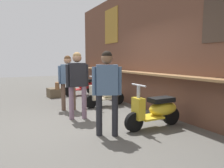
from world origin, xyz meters
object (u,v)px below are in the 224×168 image
(scooter_cream, at_px, (107,94))
(shopper_browsing, at_px, (107,84))
(shopper_passing, at_px, (77,78))
(merchandise_crate, at_px, (54,93))
(scooter_red, at_px, (82,86))
(shopper_with_handbag, at_px, (67,78))
(scooter_yellow, at_px, (157,110))

(scooter_cream, bearing_deg, shopper_browsing, 58.88)
(shopper_passing, height_order, merchandise_crate, shopper_passing)
(scooter_red, bearing_deg, scooter_cream, 87.55)
(shopper_with_handbag, bearing_deg, merchandise_crate, -164.63)
(shopper_with_handbag, relative_size, shopper_passing, 0.96)
(scooter_cream, relative_size, shopper_passing, 0.85)
(scooter_red, relative_size, shopper_browsing, 0.86)
(scooter_red, xyz_separation_m, shopper_with_handbag, (2.23, -1.24, 0.56))
(scooter_red, height_order, shopper_browsing, shopper_browsing)
(shopper_browsing, bearing_deg, scooter_cream, 175.56)
(shopper_browsing, bearing_deg, scooter_yellow, 108.58)
(scooter_red, height_order, merchandise_crate, scooter_red)
(scooter_cream, distance_m, shopper_with_handbag, 1.36)
(scooter_red, xyz_separation_m, scooter_cream, (2.30, -0.00, 0.00))
(scooter_red, height_order, shopper_with_handbag, shopper_with_handbag)
(scooter_red, xyz_separation_m, merchandise_crate, (-0.07, -1.14, -0.21))
(shopper_with_handbag, relative_size, merchandise_crate, 2.89)
(shopper_browsing, height_order, shopper_passing, shopper_passing)
(scooter_yellow, xyz_separation_m, shopper_browsing, (-0.08, -1.16, 0.61))
(scooter_yellow, bearing_deg, shopper_with_handbag, -62.31)
(scooter_red, distance_m, shopper_with_handbag, 2.61)
(shopper_passing, bearing_deg, shopper_browsing, 7.80)
(scooter_cream, xyz_separation_m, scooter_yellow, (2.36, 0.00, 0.00))
(shopper_with_handbag, distance_m, shopper_browsing, 2.36)
(merchandise_crate, bearing_deg, shopper_passing, -2.39)
(scooter_red, bearing_deg, merchandise_crate, -6.02)
(scooter_yellow, height_order, merchandise_crate, scooter_yellow)
(shopper_browsing, relative_size, shopper_passing, 0.99)
(scooter_cream, distance_m, shopper_passing, 1.70)
(scooter_cream, height_order, scooter_yellow, same)
(shopper_browsing, distance_m, shopper_passing, 1.36)
(shopper_with_handbag, bearing_deg, scooter_yellow, 44.85)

